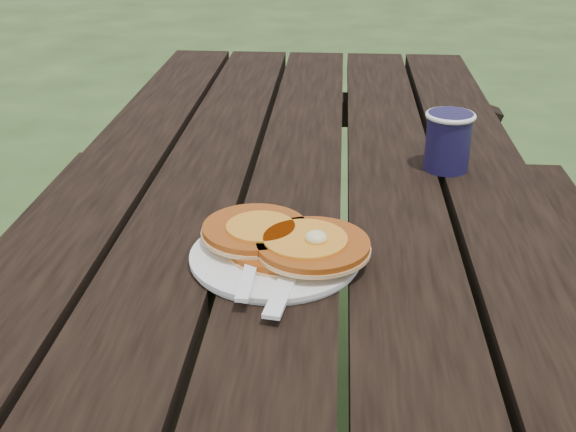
# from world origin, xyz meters

# --- Properties ---
(picnic_table) EXTENTS (1.36, 1.80, 0.75)m
(picnic_table) POSITION_xyz_m (0.00, 0.00, 0.37)
(picnic_table) COLOR black
(picnic_table) RESTS_ON ground
(plate) EXTENTS (0.22, 0.22, 0.01)m
(plate) POSITION_xyz_m (-0.01, -0.22, 0.76)
(plate) COLOR white
(plate) RESTS_ON picnic_table
(pancake_stack) EXTENTS (0.21, 0.17, 0.04)m
(pancake_stack) POSITION_xyz_m (0.00, -0.22, 0.77)
(pancake_stack) COLOR #AB4B13
(pancake_stack) RESTS_ON plate
(knife) EXTENTS (0.05, 0.18, 0.00)m
(knife) POSITION_xyz_m (0.01, -0.28, 0.76)
(knife) COLOR white
(knife) RESTS_ON plate
(fork) EXTENTS (0.04, 0.16, 0.01)m
(fork) POSITION_xyz_m (-0.03, -0.29, 0.77)
(fork) COLOR white
(fork) RESTS_ON plate
(coffee_cup) EXTENTS (0.08, 0.08, 0.09)m
(coffee_cup) POSITION_xyz_m (0.24, 0.10, 0.80)
(coffee_cup) COLOR #171238
(coffee_cup) RESTS_ON picnic_table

